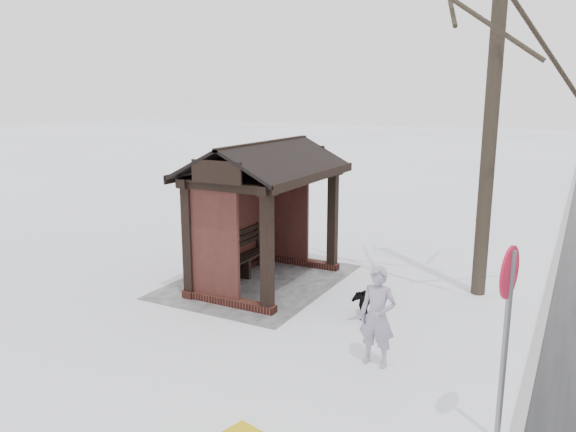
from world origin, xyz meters
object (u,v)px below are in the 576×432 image
(bus_shelter, at_px, (259,185))
(dog, at_px, (361,301))
(road_sign, at_px, (507,304))
(pedestrian, at_px, (377,316))

(bus_shelter, distance_m, dog, 3.35)
(dog, relative_size, road_sign, 0.30)
(pedestrian, bearing_deg, dog, 119.37)
(bus_shelter, height_order, road_sign, bus_shelter)
(pedestrian, relative_size, road_sign, 0.64)
(bus_shelter, xyz_separation_m, road_sign, (3.62, 5.44, -0.43))
(pedestrian, xyz_separation_m, road_sign, (1.16, 1.91, 0.95))
(pedestrian, height_order, road_sign, road_sign)
(dog, bearing_deg, pedestrian, -81.55)
(bus_shelter, distance_m, road_sign, 6.55)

